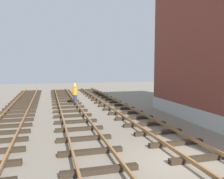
{
  "coord_description": "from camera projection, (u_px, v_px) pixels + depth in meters",
  "views": [
    {
      "loc": [
        -4.38,
        -6.85,
        3.35
      ],
      "look_at": [
        -0.31,
        8.0,
        1.81
      ],
      "focal_mm": 37.25,
      "sensor_mm": 36.0,
      "label": 1
    }
  ],
  "objects": [
    {
      "name": "track_near_building",
      "position": [
        201.0,
        157.0,
        8.26
      ],
      "size": [
        2.5,
        51.98,
        0.32
      ],
      "color": "#2D2319",
      "rests_on": "ground"
    },
    {
      "name": "track_centre",
      "position": [
        100.0,
        169.0,
        7.29
      ],
      "size": [
        2.5,
        51.98,
        0.32
      ],
      "color": "#2D2319",
      "rests_on": "ground"
    },
    {
      "name": "track_worker_foreground",
      "position": [
        75.0,
        94.0,
        20.35
      ],
      "size": [
        0.4,
        0.4,
        1.87
      ],
      "color": "#262D4C",
      "rests_on": "ground"
    },
    {
      "name": "ground_plane",
      "position": [
        181.0,
        163.0,
        8.06
      ],
      "size": [
        80.0,
        80.0,
        0.0
      ],
      "primitive_type": "plane",
      "color": "slate"
    }
  ]
}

